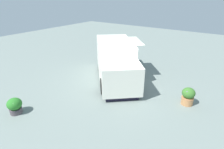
{
  "coord_description": "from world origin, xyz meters",
  "views": [
    {
      "loc": [
        8.0,
        4.78,
        5.0
      ],
      "look_at": [
        1.14,
        -0.08,
        1.28
      ],
      "focal_mm": 29.55,
      "sensor_mm": 36.0,
      "label": 1
    }
  ],
  "objects_px": {
    "planter_flowering_near": "(15,106)",
    "planter_flowering_far": "(188,96)",
    "food_truck": "(116,62)",
    "person_customer": "(109,54)"
  },
  "relations": [
    {
      "from": "food_truck",
      "to": "person_customer",
      "type": "distance_m",
      "value": 4.14
    },
    {
      "from": "person_customer",
      "to": "planter_flowering_far",
      "type": "bearing_deg",
      "value": 64.44
    },
    {
      "from": "planter_flowering_near",
      "to": "planter_flowering_far",
      "type": "bearing_deg",
      "value": 130.6
    },
    {
      "from": "planter_flowering_near",
      "to": "planter_flowering_far",
      "type": "xyz_separation_m",
      "value": [
        -5.25,
        6.12,
        0.06
      ]
    },
    {
      "from": "person_customer",
      "to": "planter_flowering_far",
      "type": "xyz_separation_m",
      "value": [
        3.49,
        7.29,
        0.14
      ]
    },
    {
      "from": "food_truck",
      "to": "planter_flowering_far",
      "type": "relative_size",
      "value": 6.23
    },
    {
      "from": "planter_flowering_near",
      "to": "food_truck",
      "type": "bearing_deg",
      "value": 164.71
    },
    {
      "from": "planter_flowering_far",
      "to": "person_customer",
      "type": "bearing_deg",
      "value": -115.56
    },
    {
      "from": "food_truck",
      "to": "planter_flowering_near",
      "type": "xyz_separation_m",
      "value": [
        5.73,
        -1.57,
        -0.69
      ]
    },
    {
      "from": "food_truck",
      "to": "planter_flowering_far",
      "type": "xyz_separation_m",
      "value": [
        0.48,
        4.56,
        -0.63
      ]
    }
  ]
}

